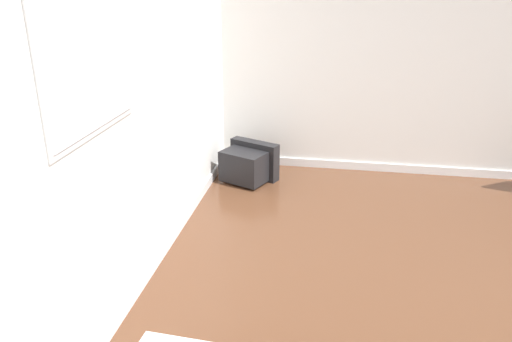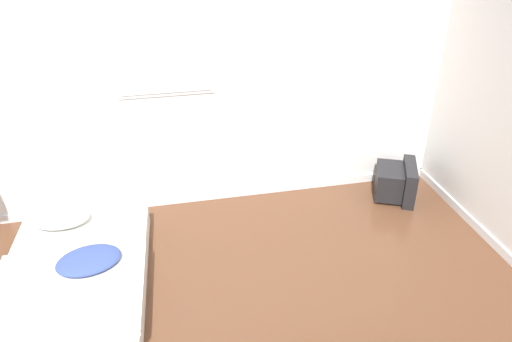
# 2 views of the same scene
# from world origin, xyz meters

# --- Properties ---
(wall_back) EXTENTS (8.17, 0.08, 2.60)m
(wall_back) POSITION_xyz_m (0.00, 2.61, 1.29)
(wall_back) COLOR white
(wall_back) RESTS_ON ground_plane
(mattress_bed) EXTENTS (1.27, 1.81, 0.36)m
(mattress_bed) POSITION_xyz_m (-0.91, 1.43, 0.14)
(mattress_bed) COLOR silver
(mattress_bed) RESTS_ON ground_plane
(crt_tv) EXTENTS (0.56, 0.61, 0.39)m
(crt_tv) POSITION_xyz_m (2.38, 2.21, 0.19)
(crt_tv) COLOR black
(crt_tv) RESTS_ON ground_plane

